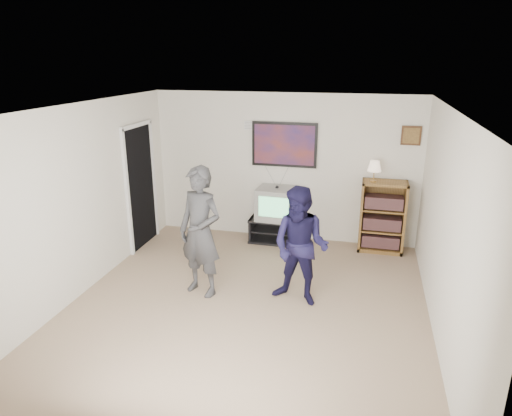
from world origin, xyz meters
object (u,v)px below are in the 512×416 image
at_px(crt_television, 277,203).
at_px(person_short, 300,247).
at_px(person_tall, 200,232).
at_px(bookshelf, 382,217).
at_px(media_stand, 274,230).

relative_size(crt_television, person_short, 0.42).
xyz_separation_m(person_tall, person_short, (1.31, 0.06, -0.10)).
relative_size(person_tall, person_short, 1.13).
bearing_deg(bookshelf, person_short, -117.84).
height_order(media_stand, person_tall, person_tall).
xyz_separation_m(media_stand, crt_television, (0.04, 0.00, 0.48)).
bearing_deg(media_stand, bookshelf, 1.94).
distance_m(crt_television, bookshelf, 1.74).
bearing_deg(person_short, crt_television, 123.00).
distance_m(person_tall, person_short, 1.31).
bearing_deg(person_tall, bookshelf, 59.20).
bearing_deg(person_short, person_tall, -163.98).
bearing_deg(person_tall, person_short, 20.93).
relative_size(crt_television, bookshelf, 0.55).
bearing_deg(bookshelf, media_stand, -178.38).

